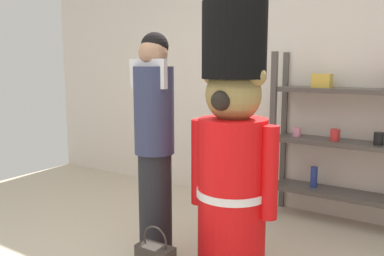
# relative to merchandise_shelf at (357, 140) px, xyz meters

# --- Properties ---
(back_wall) EXTENTS (6.40, 0.12, 2.60)m
(back_wall) POSITION_rel_merchandise_shelf_xyz_m (-0.77, 0.22, 0.52)
(back_wall) COLOR silver
(back_wall) RESTS_ON ground_plane
(merchandise_shelf) EXTENTS (1.47, 0.35, 1.54)m
(merchandise_shelf) POSITION_rel_merchandise_shelf_xyz_m (0.00, 0.00, 0.00)
(merchandise_shelf) COLOR #4C4742
(merchandise_shelf) RESTS_ON ground_plane
(teddy_bear_guard) EXTENTS (0.63, 0.47, 1.81)m
(teddy_bear_guard) POSITION_rel_merchandise_shelf_xyz_m (-0.51, -1.34, 0.08)
(teddy_bear_guard) COLOR red
(teddy_bear_guard) RESTS_ON ground_plane
(person_shopper) EXTENTS (0.30, 0.28, 1.65)m
(person_shopper) POSITION_rel_merchandise_shelf_xyz_m (-1.08, -1.44, 0.10)
(person_shopper) COLOR black
(person_shopper) RESTS_ON ground_plane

